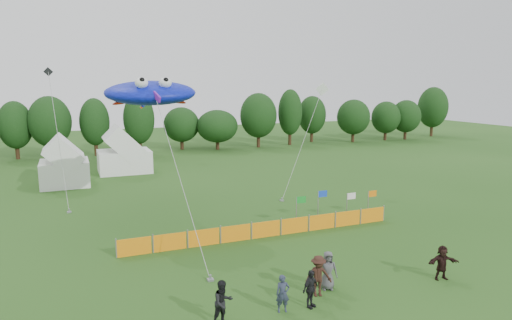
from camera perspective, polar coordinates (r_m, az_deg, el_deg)
name	(u,v)px	position (r m, az deg, el deg)	size (l,w,h in m)	color
ground	(306,291)	(22.06, 6.21, -15.95)	(160.00, 160.00, 0.00)	#234C16
treeline	(157,122)	(63.55, -12.22, 4.66)	(104.57, 8.78, 8.36)	#382314
tent_left	(64,165)	(45.94, -22.84, -0.59)	(4.32, 4.32, 3.81)	white
tent_right	(124,154)	(50.64, -16.15, 0.70)	(5.44, 4.36, 3.84)	white
barrier_fence	(266,229)	(28.66, 1.24, -8.66)	(17.90, 0.06, 1.00)	orange
flag_row	(334,202)	(32.24, 9.78, -5.16)	(6.73, 0.67, 2.12)	gray
spectator_a	(283,294)	(19.87, 3.36, -16.35)	(0.59, 0.38, 1.61)	#282E43
spectator_b	(223,303)	(18.94, -4.15, -17.35)	(0.89, 0.70, 1.84)	black
spectator_c	(318,276)	(21.29, 7.79, -14.15)	(1.23, 0.70, 1.90)	#321B14
spectator_d	(310,289)	(20.31, 6.83, -15.70)	(0.98, 0.41, 1.68)	black
spectator_e	(328,270)	(22.00, 8.96, -13.47)	(0.89, 0.58, 1.83)	#4B4A4F
spectator_f	(442,263)	(24.50, 22.24, -11.78)	(1.58, 0.50, 1.71)	black
stingray_kite	(150,93)	(30.85, -13.13, 8.15)	(6.61, 17.76, 9.90)	#0F1ED6
small_kite_white	(312,119)	(40.14, 6.97, 5.17)	(6.32, 3.76, 9.52)	white
small_kite_dark	(57,130)	(39.57, -23.62, 3.42)	(1.45, 7.50, 10.79)	black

